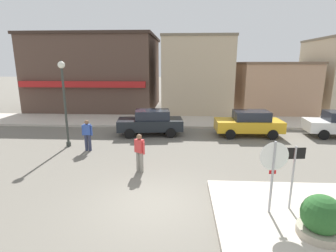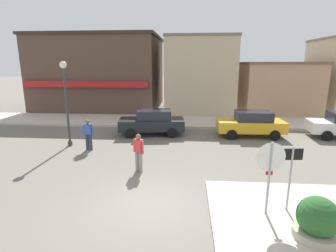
% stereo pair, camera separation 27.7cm
% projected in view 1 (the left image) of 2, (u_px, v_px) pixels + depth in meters
% --- Properties ---
extents(ground_plane, '(160.00, 160.00, 0.00)m').
position_uv_depth(ground_plane, '(154.00, 204.00, 8.36)').
color(ground_plane, '#6B665B').
extents(sidewalk_corner, '(6.40, 4.80, 0.15)m').
position_uv_depth(sidewalk_corner, '(331.00, 223.00, 7.25)').
color(sidewalk_corner, beige).
rests_on(sidewalk_corner, ground).
extents(kerb_far, '(80.00, 4.00, 0.15)m').
position_uv_depth(kerb_far, '(171.00, 121.00, 20.08)').
color(kerb_far, beige).
rests_on(kerb_far, ground).
extents(stop_sign, '(0.82, 0.10, 2.30)m').
position_uv_depth(stop_sign, '(273.00, 168.00, 7.36)').
color(stop_sign, '#9E9EA3').
rests_on(stop_sign, ground).
extents(one_way_sign, '(0.60, 0.08, 2.10)m').
position_uv_depth(one_way_sign, '(293.00, 171.00, 7.60)').
color(one_way_sign, '#9E9EA3').
rests_on(one_way_sign, ground).
extents(planter, '(1.10, 1.10, 1.23)m').
position_uv_depth(planter, '(321.00, 220.00, 6.54)').
color(planter, '#ADA38E').
rests_on(planter, ground).
extents(lamp_post, '(0.36, 0.36, 4.54)m').
position_uv_depth(lamp_post, '(64.00, 92.00, 13.55)').
color(lamp_post, '#333833').
rests_on(lamp_post, ground).
extents(parked_car_nearest, '(4.17, 2.23, 1.56)m').
position_uv_depth(parked_car_nearest, '(151.00, 122.00, 16.38)').
color(parked_car_nearest, black).
rests_on(parked_car_nearest, ground).
extents(parked_car_second, '(4.03, 1.94, 1.56)m').
position_uv_depth(parked_car_second, '(249.00, 123.00, 16.11)').
color(parked_car_second, gold).
rests_on(parked_car_second, ground).
extents(pedestrian_crossing_near, '(0.51, 0.38, 1.61)m').
position_uv_depth(pedestrian_crossing_near, '(140.00, 152.00, 10.69)').
color(pedestrian_crossing_near, gray).
rests_on(pedestrian_crossing_near, ground).
extents(pedestrian_crossing_far, '(0.55, 0.23, 1.61)m').
position_uv_depth(pedestrian_crossing_far, '(87.00, 134.00, 13.32)').
color(pedestrian_crossing_far, '#2D334C').
rests_on(pedestrian_crossing_far, ground).
extents(building_corner_shop, '(11.51, 9.51, 6.94)m').
position_uv_depth(building_corner_shop, '(99.00, 73.00, 26.00)').
color(building_corner_shop, brown).
rests_on(building_corner_shop, ground).
extents(building_storefront_left_near, '(6.04, 6.26, 6.66)m').
position_uv_depth(building_storefront_left_near, '(196.00, 75.00, 23.86)').
color(building_storefront_left_near, tan).
rests_on(building_storefront_left_near, ground).
extents(building_storefront_left_mid, '(6.25, 7.09, 4.50)m').
position_uv_depth(building_storefront_left_mid, '(270.00, 87.00, 24.31)').
color(building_storefront_left_mid, tan).
rests_on(building_storefront_left_mid, ground).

